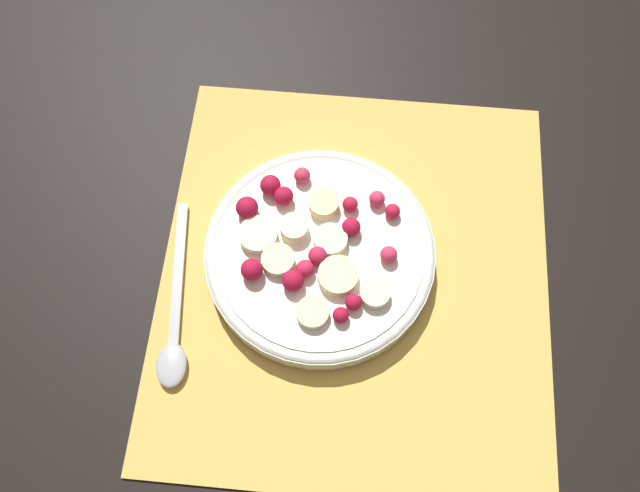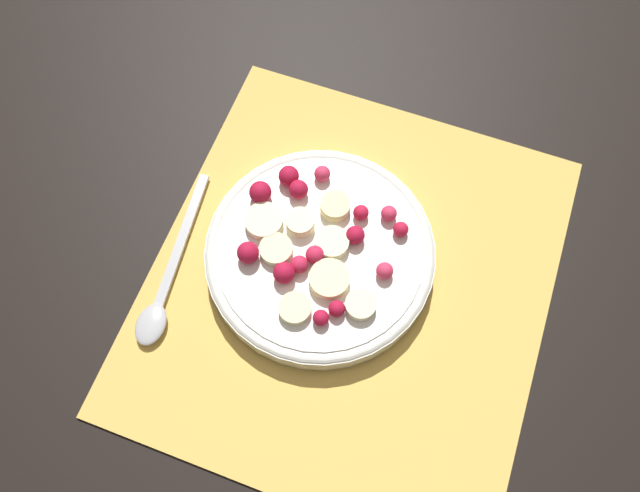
# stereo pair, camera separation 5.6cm
# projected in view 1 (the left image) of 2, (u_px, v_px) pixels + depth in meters

# --- Properties ---
(ground_plane) EXTENTS (3.00, 3.00, 0.00)m
(ground_plane) POSITION_uv_depth(u_px,v_px,m) (354.00, 274.00, 0.59)
(ground_plane) COLOR black
(placemat) EXTENTS (0.40, 0.36, 0.01)m
(placemat) POSITION_uv_depth(u_px,v_px,m) (355.00, 273.00, 0.59)
(placemat) COLOR #E0B251
(placemat) RESTS_ON ground_plane
(fruit_bowl) EXTENTS (0.21, 0.21, 0.04)m
(fruit_bowl) POSITION_uv_depth(u_px,v_px,m) (319.00, 252.00, 0.58)
(fruit_bowl) COLOR silver
(fruit_bowl) RESTS_ON placemat
(spoon) EXTENTS (0.18, 0.04, 0.01)m
(spoon) POSITION_uv_depth(u_px,v_px,m) (174.00, 329.00, 0.56)
(spoon) COLOR #B2B2B7
(spoon) RESTS_ON placemat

